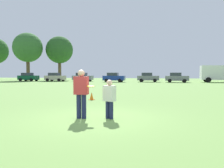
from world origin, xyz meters
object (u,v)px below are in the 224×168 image
(parked_car_mid_left, at_px, (55,77))
(parked_car_near_right, at_px, (148,77))
(frisbee, at_px, (91,86))
(parked_car_mid_right, at_px, (114,77))
(player_thrower, at_px, (81,91))
(traffic_cone, at_px, (92,96))
(parked_car_near_left, at_px, (28,77))
(parked_car_center, at_px, (82,77))
(box_truck, at_px, (223,73))
(player_defender, at_px, (109,97))
(parked_car_far_right, at_px, (177,77))

(parked_car_mid_left, xyz_separation_m, parked_car_near_right, (19.30, 1.01, 0.00))
(frisbee, bearing_deg, parked_car_mid_left, 118.40)
(parked_car_mid_right, relative_size, parked_car_near_right, 1.00)
(player_thrower, bearing_deg, parked_car_mid_right, 100.19)
(traffic_cone, relative_size, parked_car_near_left, 0.11)
(player_thrower, relative_size, traffic_cone, 3.70)
(frisbee, relative_size, parked_car_center, 0.06)
(parked_car_mid_right, bearing_deg, box_truck, 9.11)
(parked_car_mid_right, xyz_separation_m, box_truck, (20.44, 3.28, 0.83))
(traffic_cone, bearing_deg, player_defender, -66.17)
(parked_car_near_right, distance_m, box_truck, 14.06)
(player_thrower, distance_m, parked_car_far_right, 36.24)
(parked_car_near_left, xyz_separation_m, parked_car_mid_left, (6.16, 0.22, 0.00))
(frisbee, distance_m, parked_car_mid_left, 41.11)
(box_truck, bearing_deg, parked_car_far_right, -163.01)
(parked_car_near_right, height_order, parked_car_far_right, same)
(player_thrower, height_order, frisbee, player_thrower)
(parked_car_far_right, height_order, box_truck, box_truck)
(traffic_cone, distance_m, parked_car_far_right, 30.94)
(frisbee, relative_size, parked_car_near_left, 0.06)
(frisbee, bearing_deg, parked_car_mid_right, 100.78)
(parked_car_near_left, relative_size, parked_car_far_right, 1.00)
(frisbee, bearing_deg, parked_car_far_right, 81.98)
(player_defender, relative_size, frisbee, 5.19)
(parked_car_near_right, relative_size, box_truck, 0.49)
(player_defender, height_order, parked_car_mid_right, parked_car_mid_right)
(parked_car_center, bearing_deg, parked_car_near_left, -172.86)
(player_thrower, height_order, box_truck, box_truck)
(frisbee, distance_m, traffic_cone, 6.14)
(parked_car_near_left, distance_m, box_truck, 39.52)
(traffic_cone, bearing_deg, player_thrower, -75.98)
(player_defender, xyz_separation_m, parked_car_near_left, (-26.32, 35.66, 0.14))
(frisbee, bearing_deg, player_thrower, 162.72)
(traffic_cone, height_order, parked_car_far_right, parked_car_far_right)
(parked_car_mid_right, bearing_deg, parked_car_near_right, 16.09)
(parked_car_center, bearing_deg, player_thrower, -70.10)
(player_thrower, relative_size, frisbee, 6.52)
(traffic_cone, relative_size, parked_car_mid_right, 0.11)
(player_thrower, distance_m, traffic_cone, 5.89)
(traffic_cone, xyz_separation_m, parked_car_near_left, (-23.89, 30.16, 0.69))
(frisbee, xyz_separation_m, parked_car_near_left, (-25.71, 35.95, -0.26))
(parked_car_mid_left, relative_size, parked_car_mid_right, 1.00)
(parked_car_near_left, bearing_deg, parked_car_far_right, 0.00)
(parked_car_mid_left, bearing_deg, traffic_cone, -59.72)
(parked_car_near_left, relative_size, parked_car_mid_right, 1.00)
(player_defender, distance_m, traffic_cone, 6.04)
(parked_car_near_left, relative_size, box_truck, 0.49)
(parked_car_mid_right, relative_size, box_truck, 0.49)
(frisbee, distance_m, box_truck, 40.96)
(player_defender, xyz_separation_m, parked_car_near_right, (-0.86, 36.89, 0.14))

